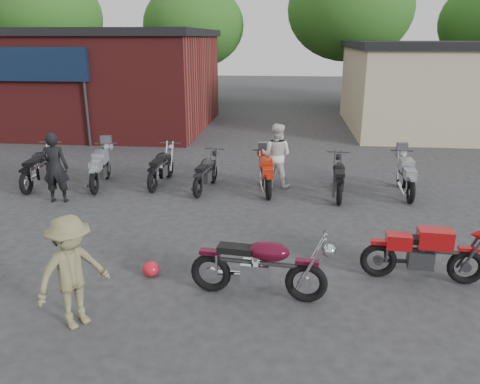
# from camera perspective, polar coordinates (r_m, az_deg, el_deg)

# --- Properties ---
(ground) EXTENTS (90.00, 90.00, 0.00)m
(ground) POSITION_cam_1_polar(r_m,az_deg,el_deg) (7.89, -0.43, -11.46)
(ground) COLOR #2E2E31
(brick_building) EXTENTS (12.00, 8.00, 4.00)m
(brick_building) POSITION_cam_1_polar(r_m,az_deg,el_deg) (23.07, -19.57, 12.52)
(brick_building) COLOR maroon
(brick_building) RESTS_ON ground
(stucco_building) EXTENTS (10.00, 8.00, 3.50)m
(stucco_building) POSITION_cam_1_polar(r_m,az_deg,el_deg) (23.23, 25.93, 11.17)
(stucco_building) COLOR tan
(stucco_building) RESTS_ON ground
(tree_0) EXTENTS (6.56, 6.56, 8.20)m
(tree_0) POSITION_cam_1_polar(r_m,az_deg,el_deg) (32.37, -22.20, 17.36)
(tree_0) COLOR #245215
(tree_0) RESTS_ON ground
(tree_1) EXTENTS (5.92, 5.92, 7.40)m
(tree_1) POSITION_cam_1_polar(r_m,az_deg,el_deg) (29.38, -5.59, 17.80)
(tree_1) COLOR #245215
(tree_1) RESTS_ON ground
(tree_2) EXTENTS (7.04, 7.04, 8.80)m
(tree_2) POSITION_cam_1_polar(r_m,az_deg,el_deg) (28.99, 13.11, 18.82)
(tree_2) COLOR #245215
(tree_2) RESTS_ON ground
(vintage_motorcycle) EXTENTS (2.16, 0.91, 1.22)m
(vintage_motorcycle) POSITION_cam_1_polar(r_m,az_deg,el_deg) (7.33, 2.52, -8.54)
(vintage_motorcycle) COLOR #4D091D
(vintage_motorcycle) RESTS_ON ground
(sportbike) EXTENTS (1.98, 0.78, 1.13)m
(sportbike) POSITION_cam_1_polar(r_m,az_deg,el_deg) (8.41, 21.72, -6.58)
(sportbike) COLOR #B20E11
(sportbike) RESTS_ON ground
(helmet) EXTENTS (0.33, 0.33, 0.27)m
(helmet) POSITION_cam_1_polar(r_m,az_deg,el_deg) (8.30, -10.81, -9.18)
(helmet) COLOR red
(helmet) RESTS_ON ground
(person_dark) EXTENTS (0.70, 0.51, 1.76)m
(person_dark) POSITION_cam_1_polar(r_m,az_deg,el_deg) (12.37, -21.62, 2.79)
(person_dark) COLOR black
(person_dark) RESTS_ON ground
(person_light) EXTENTS (0.99, 0.86, 1.75)m
(person_light) POSITION_cam_1_polar(r_m,az_deg,el_deg) (12.77, 4.43, 4.47)
(person_light) COLOR silver
(person_light) RESTS_ON ground
(person_tan) EXTENTS (1.14, 1.23, 1.66)m
(person_tan) POSITION_cam_1_polar(r_m,az_deg,el_deg) (6.96, -19.77, -9.19)
(person_tan) COLOR olive
(person_tan) RESTS_ON ground
(row_bike_0) EXTENTS (0.80, 2.05, 1.17)m
(row_bike_0) POSITION_cam_1_polar(r_m,az_deg,el_deg) (13.99, -23.39, 3.00)
(row_bike_0) COLOR black
(row_bike_0) RESTS_ON ground
(row_bike_1) EXTENTS (0.93, 2.03, 1.14)m
(row_bike_1) POSITION_cam_1_polar(r_m,az_deg,el_deg) (13.40, -16.68, 3.05)
(row_bike_1) COLOR gray
(row_bike_1) RESTS_ON ground
(row_bike_2) EXTENTS (0.76, 1.97, 1.12)m
(row_bike_2) POSITION_cam_1_polar(r_m,az_deg,el_deg) (13.15, -9.59, 3.27)
(row_bike_2) COLOR black
(row_bike_2) RESTS_ON ground
(row_bike_3) EXTENTS (0.85, 1.91, 1.07)m
(row_bike_3) POSITION_cam_1_polar(r_m,az_deg,el_deg) (12.55, -4.18, 2.63)
(row_bike_3) COLOR black
(row_bike_3) RESTS_ON ground
(row_bike_4) EXTENTS (0.88, 1.91, 1.07)m
(row_bike_4) POSITION_cam_1_polar(r_m,az_deg,el_deg) (12.39, 3.17, 2.42)
(row_bike_4) COLOR red
(row_bike_4) RESTS_ON ground
(row_bike_5) EXTENTS (0.72, 1.92, 1.10)m
(row_bike_5) POSITION_cam_1_polar(r_m,az_deg,el_deg) (12.27, 11.95, 1.96)
(row_bike_5) COLOR black
(row_bike_5) RESTS_ON ground
(row_bike_6) EXTENTS (0.70, 1.92, 1.10)m
(row_bike_6) POSITION_cam_1_polar(r_m,az_deg,el_deg) (12.87, 19.60, 2.07)
(row_bike_6) COLOR gray
(row_bike_6) RESTS_ON ground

